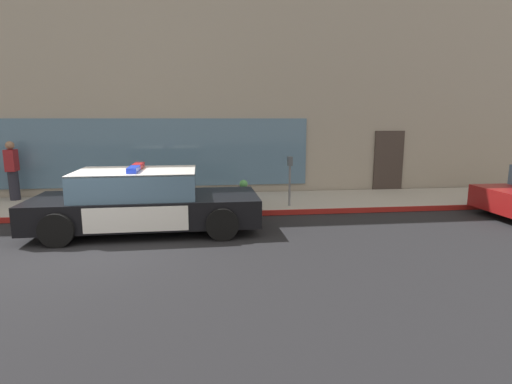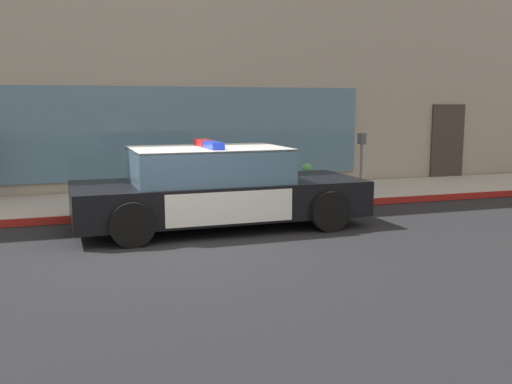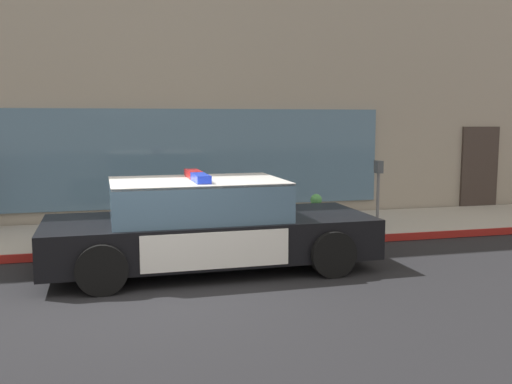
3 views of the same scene
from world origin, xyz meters
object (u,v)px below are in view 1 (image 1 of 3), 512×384
at_px(pedestrian_on_sidewalk, 12,171).
at_px(parking_meter, 290,172).
at_px(fire_hydrant, 244,194).
at_px(police_cruiser, 144,201).

distance_m(pedestrian_on_sidewalk, parking_meter, 8.00).
height_order(fire_hydrant, pedestrian_on_sidewalk, pedestrian_on_sidewalk).
bearing_deg(fire_hydrant, parking_meter, -2.46).
xyz_separation_m(pedestrian_on_sidewalk, parking_meter, (7.81, -1.75, 0.07)).
bearing_deg(police_cruiser, parking_meter, 22.27).
bearing_deg(parking_meter, pedestrian_on_sidewalk, 167.38).
relative_size(police_cruiser, pedestrian_on_sidewalk, 2.89).
height_order(police_cruiser, parking_meter, police_cruiser).
distance_m(police_cruiser, pedestrian_on_sidewalk, 5.34).
bearing_deg(pedestrian_on_sidewalk, fire_hydrant, 161.88).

